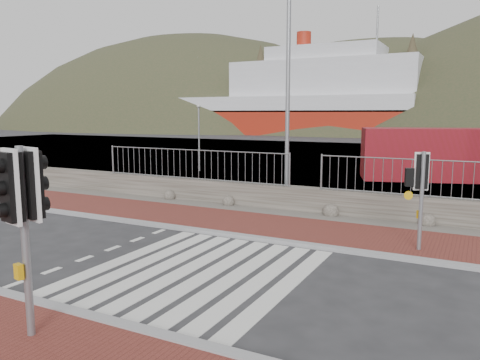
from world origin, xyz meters
The scene contains 16 objects.
ground centered at (0.00, 0.00, 0.00)m, with size 220.00×220.00×0.00m, color #28282B.
sidewalk_far centered at (0.00, 4.50, 0.04)m, with size 40.00×3.00×0.08m, color maroon.
kerb_near centered at (0.00, -3.00, 0.05)m, with size 40.00×0.25×0.12m, color gray.
kerb_far centered at (0.00, 3.00, 0.05)m, with size 40.00×0.25×0.12m, color gray.
zebra_crossing centered at (0.00, 0.00, 0.01)m, with size 4.62×5.60×0.01m.
gravel_strip centered at (0.00, 6.50, 0.03)m, with size 40.00×1.50×0.06m, color #59544C.
stone_wall centered at (0.00, 7.30, 0.45)m, with size 40.00×0.60×0.90m, color #4A443C.
railing centered at (0.00, 7.15, 1.82)m, with size 18.07×0.07×1.22m.
quay centered at (0.00, 27.90, 0.00)m, with size 120.00×40.00×0.50m, color #4C4C4F.
water centered at (0.00, 62.90, 0.00)m, with size 220.00×50.00×0.05m, color #3F4C54.
ferry centered at (-24.65, 67.90, 5.36)m, with size 50.00×16.00×20.00m.
hills_backdrop centered at (6.74, 87.90, -23.05)m, with size 254.00×90.00×100.00m.
traffic_signal_near centered at (-0.63, -3.94, 2.22)m, with size 0.49×0.35×3.08m.
traffic_signal_far centered at (4.24, 3.85, 1.89)m, with size 0.64×0.40×2.61m.
streetlight centered at (-0.93, 8.09, 5.18)m, with size 1.95×0.34×9.20m.
shipping_container centered at (2.90, 18.36, 1.38)m, with size 6.63×2.76×2.76m, color maroon.
Camera 1 is at (5.54, -8.64, 3.57)m, focal length 35.00 mm.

